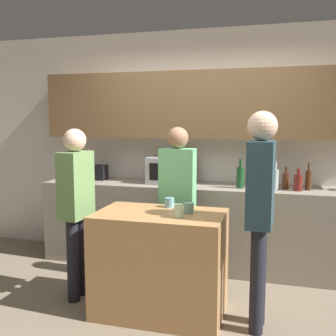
% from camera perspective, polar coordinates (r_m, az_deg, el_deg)
% --- Properties ---
extents(ground_plane, '(14.00, 14.00, 0.00)m').
position_cam_1_polar(ground_plane, '(3.43, -0.37, -21.91)').
color(ground_plane, '#7F705B').
extents(back_wall, '(6.40, 0.40, 2.70)m').
position_cam_1_polar(back_wall, '(4.62, 5.25, 5.46)').
color(back_wall, silver).
rests_on(back_wall, ground_plane).
extents(back_counter, '(3.60, 0.62, 0.93)m').
position_cam_1_polar(back_counter, '(4.52, 4.48, -8.32)').
color(back_counter, gray).
rests_on(back_counter, ground_plane).
extents(kitchen_island, '(1.08, 0.66, 0.88)m').
position_cam_1_polar(kitchen_island, '(3.46, -1.13, -13.61)').
color(kitchen_island, '#B27F4C').
rests_on(kitchen_island, ground_plane).
extents(microwave, '(0.52, 0.39, 0.30)m').
position_cam_1_polar(microwave, '(4.53, 0.53, -0.30)').
color(microwave, '#B7BABC').
rests_on(microwave, back_counter).
extents(toaster, '(0.26, 0.16, 0.18)m').
position_cam_1_polar(toaster, '(4.87, -10.41, -0.61)').
color(toaster, black).
rests_on(toaster, back_counter).
extents(bottle_0, '(0.08, 0.08, 0.31)m').
position_cam_1_polar(bottle_0, '(4.25, 10.44, -1.30)').
color(bottle_0, '#194723').
rests_on(bottle_0, back_counter).
extents(bottle_1, '(0.06, 0.06, 0.29)m').
position_cam_1_polar(bottle_1, '(4.45, 12.23, -1.09)').
color(bottle_1, '#472814').
rests_on(bottle_1, back_counter).
extents(bottle_2, '(0.06, 0.06, 0.25)m').
position_cam_1_polar(bottle_2, '(4.36, 13.68, -1.49)').
color(bottle_2, silver).
rests_on(bottle_2, back_counter).
extents(bottle_3, '(0.06, 0.06, 0.30)m').
position_cam_1_polar(bottle_3, '(4.23, 15.31, -1.56)').
color(bottle_3, silver).
rests_on(bottle_3, back_counter).
extents(bottle_4, '(0.07, 0.07, 0.23)m').
position_cam_1_polar(bottle_4, '(4.31, 16.71, -1.77)').
color(bottle_4, '#472814').
rests_on(bottle_4, back_counter).
extents(bottle_5, '(0.09, 0.09, 0.23)m').
position_cam_1_polar(bottle_5, '(4.24, 18.35, -1.97)').
color(bottle_5, maroon).
rests_on(bottle_5, back_counter).
extents(bottle_6, '(0.06, 0.06, 0.28)m').
position_cam_1_polar(bottle_6, '(4.32, 19.70, -1.61)').
color(bottle_6, '#472814').
rests_on(bottle_6, back_counter).
extents(cup_0, '(0.07, 0.07, 0.11)m').
position_cam_1_polar(cup_0, '(3.16, 1.55, -6.22)').
color(cup_0, '#B7E7C0').
rests_on(cup_0, kitchen_island).
extents(cup_1, '(0.09, 0.09, 0.08)m').
position_cam_1_polar(cup_1, '(3.52, 0.23, -5.03)').
color(cup_1, '#6FACB9').
rests_on(cup_1, kitchen_island).
extents(cup_2, '(0.09, 0.09, 0.09)m').
position_cam_1_polar(cup_2, '(3.30, 3.03, -5.82)').
color(cup_2, '#74A39A').
rests_on(cup_2, kitchen_island).
extents(person_left, '(0.34, 0.21, 1.59)m').
position_cam_1_polar(person_left, '(3.87, 1.39, -3.68)').
color(person_left, black).
rests_on(person_left, ground_plane).
extents(person_center, '(0.22, 0.36, 1.58)m').
position_cam_1_polar(person_center, '(3.69, -13.17, -4.50)').
color(person_center, black).
rests_on(person_center, ground_plane).
extents(person_right, '(0.23, 0.35, 1.73)m').
position_cam_1_polar(person_right, '(3.12, 13.24, -4.71)').
color(person_right, black).
rests_on(person_right, ground_plane).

